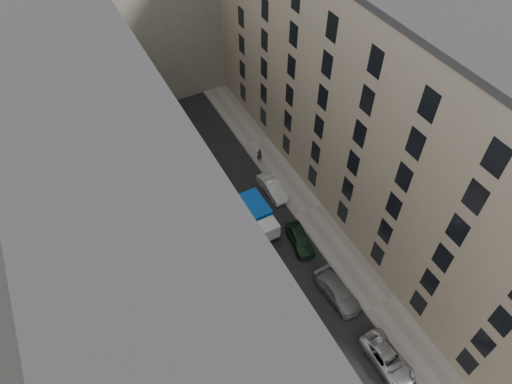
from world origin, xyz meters
TOP-DOWN VIEW (x-y plane):
  - ground at (0.00, 0.00)m, footprint 120.00×120.00m
  - road_surface at (0.00, 0.00)m, footprint 8.00×44.00m
  - sidewalk_left at (-5.50, 0.00)m, footprint 3.00×44.00m
  - sidewalk_right at (5.50, 0.00)m, footprint 3.00×44.00m
  - building_left at (-11.00, 0.00)m, footprint 8.00×44.00m
  - building_right at (11.00, 0.00)m, footprint 8.00×44.00m
  - building_endcap at (0.00, 28.00)m, footprint 18.00×12.00m
  - tarp_truck at (0.50, 0.70)m, footprint 2.04×4.95m
  - car_left_1 at (-2.80, -11.40)m, footprint 1.56×4.28m
  - car_left_2 at (-3.60, -5.80)m, footprint 2.84×5.19m
  - car_left_3 at (-2.80, -2.20)m, footprint 2.43×4.92m
  - car_left_4 at (-3.29, 5.40)m, footprint 2.06×4.10m
  - car_left_5 at (-2.80, 9.73)m, footprint 2.04×4.62m
  - car_left_6 at (-3.60, 14.60)m, footprint 2.64×5.29m
  - car_right_0 at (2.95, -15.00)m, footprint 2.23×4.64m
  - car_right_1 at (2.80, -8.80)m, footprint 2.20×4.68m
  - car_right_2 at (2.80, -2.92)m, footprint 2.18×4.13m
  - car_right_3 at (3.60, 3.60)m, footprint 1.56×4.12m
  - tree_near at (-6.30, -12.24)m, footprint 4.76×4.40m
  - tree_mid at (-6.30, 4.25)m, footprint 5.98×5.81m
  - tree_far at (-4.50, 19.89)m, footprint 5.39×5.13m
  - lamp_post at (-5.50, -2.20)m, footprint 0.36×0.36m
  - pedestrian at (4.50, 8.09)m, footprint 0.61×0.46m

SIDE VIEW (x-z plane):
  - ground at x=0.00m, z-range 0.00..0.00m
  - road_surface at x=0.00m, z-range 0.00..0.02m
  - sidewalk_left at x=-5.50m, z-range 0.00..0.15m
  - sidewalk_right at x=5.50m, z-range 0.00..0.15m
  - car_right_0 at x=2.95m, z-range 0.00..1.28m
  - car_right_1 at x=2.80m, z-range 0.00..1.32m
  - car_left_4 at x=-3.29m, z-range 0.00..1.34m
  - car_right_2 at x=2.80m, z-range 0.00..1.34m
  - car_right_3 at x=3.60m, z-range 0.00..1.34m
  - car_left_3 at x=-2.80m, z-range 0.00..1.38m
  - car_left_2 at x=-3.60m, z-range 0.00..1.38m
  - car_left_1 at x=-2.80m, z-range 0.00..1.40m
  - car_left_6 at x=-3.60m, z-range 0.00..1.44m
  - car_left_5 at x=-2.80m, z-range 0.00..1.48m
  - pedestrian at x=4.50m, z-range 0.15..1.67m
  - tarp_truck at x=0.50m, z-range 0.12..2.40m
  - lamp_post at x=-5.50m, z-range 0.89..7.24m
  - tree_near at x=-6.30m, z-range 1.41..8.90m
  - tree_far at x=-4.50m, z-range 1.63..10.44m
  - tree_mid at x=-6.30m, z-range 1.80..11.71m
  - building_endcap at x=0.00m, z-range 0.00..18.00m
  - building_left at x=-11.00m, z-range 0.00..20.00m
  - building_right at x=11.00m, z-range 0.00..20.00m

